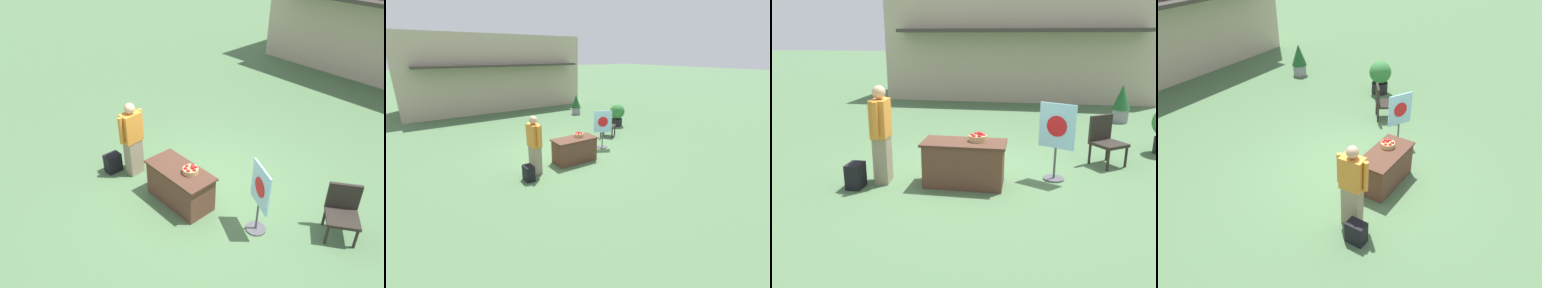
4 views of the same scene
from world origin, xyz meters
TOP-DOWN VIEW (x-y plane):
  - ground_plane at (0.00, 0.00)m, footprint 120.00×120.00m
  - display_table at (-0.04, -0.76)m, footprint 1.40×0.66m
  - apple_basket at (0.17, -0.68)m, footprint 0.30×0.30m
  - person_visitor at (-1.44, -0.87)m, footprint 0.29×0.61m
  - backpack at (-1.80, -1.19)m, footprint 0.24×0.34m
  - poster_board at (1.48, -0.27)m, footprint 0.59×0.36m
  - patio_chair at (2.49, 0.77)m, footprint 0.77×0.77m
  - potted_plant_far_left at (3.94, 1.68)m, footprint 0.69×0.69m
  - potted_plant_near_left at (3.68, 4.79)m, footprint 0.52×0.52m

SIDE VIEW (x-z plane):
  - ground_plane at x=0.00m, z-range 0.00..0.00m
  - backpack at x=-1.80m, z-range 0.00..0.42m
  - display_table at x=-0.04m, z-range 0.00..0.76m
  - patio_chair at x=2.49m, z-range 0.05..1.01m
  - potted_plant_far_left at x=3.94m, z-range 0.06..1.09m
  - potted_plant_near_left at x=3.68m, z-range 0.03..1.14m
  - poster_board at x=1.48m, z-range 0.08..1.44m
  - apple_basket at x=0.17m, z-range 0.74..0.90m
  - person_visitor at x=-1.44m, z-range 0.02..1.69m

